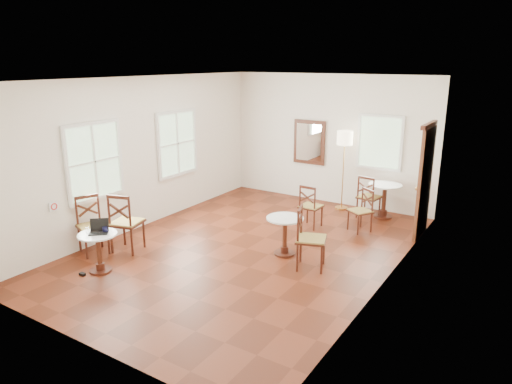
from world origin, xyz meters
TOP-DOWN VIEW (x-y plane):
  - ground at (0.00, 0.00)m, footprint 7.00×7.00m
  - room_shell at (-0.06, 0.27)m, footprint 5.02×7.02m
  - cafe_table_near at (-1.49, -2.05)m, footprint 0.61×0.61m
  - cafe_table_mid at (0.69, 0.15)m, footprint 0.65×0.65m
  - cafe_table_back at (1.52, 3.05)m, footprint 0.70×0.70m
  - chair_near_a at (-1.76, -1.22)m, footprint 0.61×0.61m
  - chair_near_b at (-2.21, -1.59)m, footprint 0.61×0.61m
  - chair_mid_a at (0.45, 1.65)m, footprint 0.43×0.43m
  - chair_mid_b at (1.29, -0.11)m, footprint 0.60×0.60m
  - chair_back_a at (1.24, 2.86)m, footprint 0.49×0.49m
  - chair_back_b at (1.40, 1.99)m, footprint 0.54×0.54m
  - floor_lamp at (0.52, 3.15)m, footprint 0.35×0.35m
  - laptop at (-1.52, -1.98)m, footprint 0.38×0.37m
  - mouse at (-1.47, -2.03)m, footprint 0.11×0.09m
  - navy_mug at (-1.43, -1.93)m, footprint 0.11×0.07m
  - water_glass at (-1.61, -2.13)m, footprint 0.06×0.06m
  - power_adapter at (-1.62, -2.30)m, footprint 0.10×0.06m

SIDE VIEW (x-z plane):
  - ground at x=0.00m, z-range 0.00..0.00m
  - power_adapter at x=-1.62m, z-range 0.00..0.04m
  - cafe_table_near at x=-1.49m, z-range 0.08..0.73m
  - cafe_table_mid at x=0.69m, z-range 0.08..0.77m
  - chair_back_b at x=1.40m, z-range 0.00..0.85m
  - chair_mid_a at x=0.45m, z-range 0.00..0.89m
  - cafe_table_back at x=1.52m, z-range 0.09..0.83m
  - chair_back_a at x=1.24m, z-range 0.00..0.93m
  - chair_near_b at x=-2.21m, z-range 0.00..1.02m
  - chair_mid_b at x=1.29m, z-range 0.00..1.03m
  - chair_near_a at x=-1.76m, z-range 0.00..1.08m
  - mouse at x=-1.47m, z-range 0.65..0.68m
  - navy_mug at x=-1.43m, z-range 0.65..0.74m
  - laptop at x=-1.52m, z-range 0.60..0.80m
  - water_glass at x=-1.61m, z-range 0.65..0.75m
  - floor_lamp at x=0.52m, z-range 0.62..2.41m
  - room_shell at x=-0.06m, z-range 0.38..3.39m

